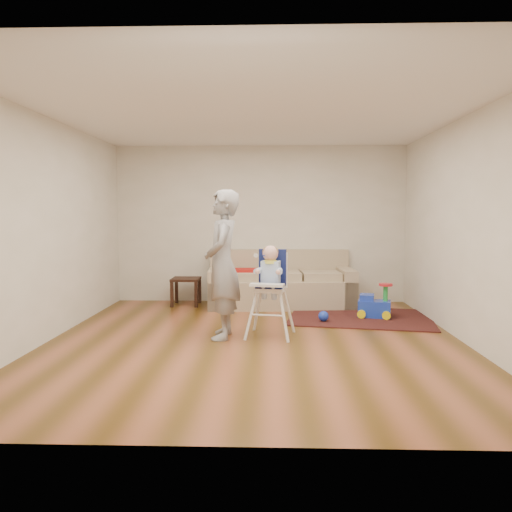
{
  "coord_description": "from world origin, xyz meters",
  "views": [
    {
      "loc": [
        0.2,
        -5.92,
        1.55
      ],
      "look_at": [
        0.0,
        0.4,
        1.0
      ],
      "focal_mm": 35.0,
      "sensor_mm": 36.0,
      "label": 1
    }
  ],
  "objects_px": {
    "high_chair": "(270,292)",
    "sofa": "(281,279)",
    "side_table": "(186,292)",
    "ride_on_toy": "(375,300)",
    "adult": "(222,264)",
    "toy_ball": "(323,316)"
  },
  "relations": [
    {
      "from": "adult",
      "to": "side_table",
      "type": "bearing_deg",
      "value": -160.84
    },
    {
      "from": "sofa",
      "to": "ride_on_toy",
      "type": "bearing_deg",
      "value": -37.1
    },
    {
      "from": "sofa",
      "to": "side_table",
      "type": "distance_m",
      "value": 1.61
    },
    {
      "from": "high_chair",
      "to": "side_table",
      "type": "bearing_deg",
      "value": 134.5
    },
    {
      "from": "toy_ball",
      "to": "high_chair",
      "type": "relative_size",
      "value": 0.13
    },
    {
      "from": "side_table",
      "to": "ride_on_toy",
      "type": "distance_m",
      "value": 3.1
    },
    {
      "from": "side_table",
      "to": "ride_on_toy",
      "type": "relative_size",
      "value": 0.91
    },
    {
      "from": "sofa",
      "to": "toy_ball",
      "type": "height_order",
      "value": "sofa"
    },
    {
      "from": "adult",
      "to": "toy_ball",
      "type": "bearing_deg",
      "value": 122.25
    },
    {
      "from": "ride_on_toy",
      "to": "high_chair",
      "type": "bearing_deg",
      "value": -129.38
    },
    {
      "from": "side_table",
      "to": "adult",
      "type": "bearing_deg",
      "value": -69.02
    },
    {
      "from": "high_chair",
      "to": "sofa",
      "type": "bearing_deg",
      "value": 95.49
    },
    {
      "from": "ride_on_toy",
      "to": "adult",
      "type": "distance_m",
      "value": 2.54
    },
    {
      "from": "toy_ball",
      "to": "adult",
      "type": "relative_size",
      "value": 0.08
    },
    {
      "from": "sofa",
      "to": "high_chair",
      "type": "relative_size",
      "value": 2.11
    },
    {
      "from": "sofa",
      "to": "high_chair",
      "type": "distance_m",
      "value": 2.06
    },
    {
      "from": "sofa",
      "to": "adult",
      "type": "bearing_deg",
      "value": -113.09
    },
    {
      "from": "high_chair",
      "to": "adult",
      "type": "bearing_deg",
      "value": -160.93
    },
    {
      "from": "ride_on_toy",
      "to": "sofa",
      "type": "bearing_deg",
      "value": 160.37
    },
    {
      "from": "sofa",
      "to": "side_table",
      "type": "xyz_separation_m",
      "value": [
        -1.59,
        0.03,
        -0.23
      ]
    },
    {
      "from": "side_table",
      "to": "high_chair",
      "type": "relative_size",
      "value": 0.4
    },
    {
      "from": "side_table",
      "to": "high_chair",
      "type": "xyz_separation_m",
      "value": [
        1.42,
        -2.08,
        0.33
      ]
    }
  ]
}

